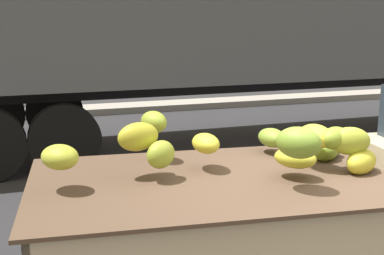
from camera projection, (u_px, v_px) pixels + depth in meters
curb_strip at (132, 108)px, 12.80m from camera, size 80.00×0.80×0.16m
semi_trailer at (249, 6)px, 9.40m from camera, size 12.03×2.72×3.95m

